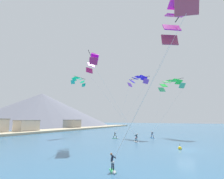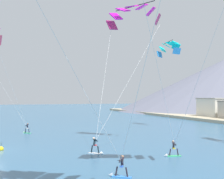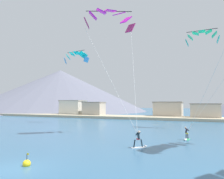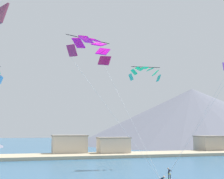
# 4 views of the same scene
# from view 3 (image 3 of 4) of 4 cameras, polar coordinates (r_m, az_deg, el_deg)

# --- Properties ---
(ground_plane) EXTENTS (400.00, 400.00, 0.00)m
(ground_plane) POSITION_cam_3_polar(r_m,az_deg,el_deg) (16.94, -23.78, -18.44)
(ground_plane) COLOR #336084
(kitesurfer_near_lead) EXTENTS (1.58, 1.44, 1.80)m
(kitesurfer_near_lead) POSITION_cam_3_polar(r_m,az_deg,el_deg) (22.52, 7.34, -13.46)
(kitesurfer_near_lead) COLOR white
(kitesurfer_near_lead) RESTS_ON ground
(kitesurfer_far_left) EXTENTS (0.70, 1.78, 1.64)m
(kitesurfer_far_left) POSITION_cam_3_polar(r_m,az_deg,el_deg) (28.32, 18.84, -11.53)
(kitesurfer_far_left) COLOR #33B266
(kitesurfer_far_left) RESTS_ON ground
(parafoil_kite_near_lead) EXTENTS (9.53, 10.16, 16.73)m
(parafoil_kite_near_lead) POSITION_cam_3_polar(r_m,az_deg,el_deg) (33.37, -0.57, 18.21)
(parafoil_kite_near_lead) COLOR #A42262
(parafoil_kite_distant_high_outer) EXTENTS (6.15, 2.44, 2.74)m
(parafoil_kite_distant_high_outer) POSITION_cam_3_polar(r_m,az_deg,el_deg) (51.66, -9.32, 8.61)
(parafoil_kite_distant_high_outer) COLOR #267BC8
(parafoil_kite_distant_low_drift) EXTENTS (5.74, 1.47, 2.45)m
(parafoil_kite_distant_low_drift) POSITION_cam_3_polar(r_m,az_deg,el_deg) (43.33, 22.46, 12.87)
(parafoil_kite_distant_low_drift) COLOR #15B9A8
(race_marker_buoy) EXTENTS (0.56, 0.56, 1.02)m
(race_marker_buoy) POSITION_cam_3_polar(r_m,az_deg,el_deg) (17.34, -21.39, -17.60)
(race_marker_buoy) COLOR yellow
(race_marker_buoy) RESTS_ON ground
(shoreline_strip) EXTENTS (180.00, 10.00, 0.70)m
(shoreline_strip) POSITION_cam_3_polar(r_m,az_deg,el_deg) (63.54, 12.48, -7.24)
(shoreline_strip) COLOR tan
(shoreline_strip) RESTS_ON ground
(shore_building_harbour_front) EXTENTS (8.45, 6.49, 4.96)m
(shore_building_harbour_front) POSITION_cam_3_polar(r_m,az_deg,el_deg) (68.09, 14.51, -5.17)
(shore_building_harbour_front) COLOR beige
(shore_building_harbour_front) RESTS_ON ground
(shore_building_quay_east) EXTENTS (6.75, 4.88, 4.93)m
(shore_building_quay_east) POSITION_cam_3_polar(r_m,az_deg,el_deg) (72.73, -4.75, -5.18)
(shore_building_quay_east) COLOR #B7AD9E
(shore_building_quay_east) RESTS_ON ground
(shore_building_quay_west) EXTENTS (7.74, 4.79, 4.44)m
(shore_building_quay_west) POSITION_cam_3_polar(r_m,az_deg,el_deg) (63.94, 23.21, -5.32)
(shore_building_quay_west) COLOR beige
(shore_building_quay_west) RESTS_ON ground
(shore_building_old_town) EXTENTS (8.18, 6.31, 5.57)m
(shore_building_old_town) POSITION_cam_3_polar(r_m,az_deg,el_deg) (78.70, -10.14, -4.79)
(shore_building_old_town) COLOR silver
(shore_building_old_town) RESTS_ON ground
(mountain_peak_central_summit) EXTENTS (101.07, 101.07, 24.11)m
(mountain_peak_central_summit) POSITION_cam_3_polar(r_m,az_deg,el_deg) (132.44, -13.42, -0.26)
(mountain_peak_central_summit) COLOR slate
(mountain_peak_central_summit) RESTS_ON ground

